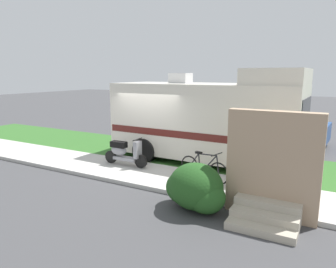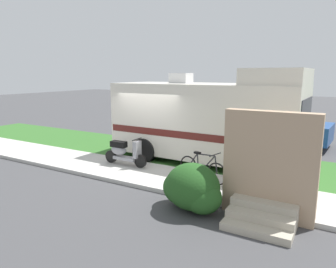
{
  "view_description": "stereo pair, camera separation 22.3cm",
  "coord_description": "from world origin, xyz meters",
  "px_view_note": "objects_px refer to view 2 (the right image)",
  "views": [
    {
      "loc": [
        5.83,
        -9.05,
        3.18
      ],
      "look_at": [
        0.68,
        0.3,
        1.1
      ],
      "focal_mm": 33.2,
      "sensor_mm": 36.0,
      "label": 1
    },
    {
      "loc": [
        6.03,
        -8.94,
        3.18
      ],
      "look_at": [
        0.68,
        0.3,
        1.1
      ],
      "focal_mm": 33.2,
      "sensor_mm": 36.0,
      "label": 2
    }
  ],
  "objects_px": {
    "bicycle": "(202,168)",
    "pickup_truck_near": "(253,121)",
    "bottle_green": "(242,186)",
    "motorhome_rv": "(208,119)",
    "scooter": "(124,152)"
  },
  "relations": [
    {
      "from": "motorhome_rv",
      "to": "pickup_truck_near",
      "type": "relative_size",
      "value": 1.17
    },
    {
      "from": "scooter",
      "to": "bottle_green",
      "type": "bearing_deg",
      "value": -3.38
    },
    {
      "from": "scooter",
      "to": "bottle_green",
      "type": "relative_size",
      "value": 7.11
    },
    {
      "from": "scooter",
      "to": "bicycle",
      "type": "relative_size",
      "value": 1.02
    },
    {
      "from": "bottle_green",
      "to": "bicycle",
      "type": "bearing_deg",
      "value": 175.0
    },
    {
      "from": "motorhome_rv",
      "to": "pickup_truck_near",
      "type": "bearing_deg",
      "value": 84.65
    },
    {
      "from": "motorhome_rv",
      "to": "bicycle",
      "type": "xyz_separation_m",
      "value": [
        0.78,
        -2.21,
        -1.1
      ]
    },
    {
      "from": "pickup_truck_near",
      "to": "bottle_green",
      "type": "bearing_deg",
      "value": -77.11
    },
    {
      "from": "scooter",
      "to": "pickup_truck_near",
      "type": "height_order",
      "value": "pickup_truck_near"
    },
    {
      "from": "bicycle",
      "to": "pickup_truck_near",
      "type": "distance_m",
      "value": 6.74
    },
    {
      "from": "bicycle",
      "to": "scooter",
      "type": "bearing_deg",
      "value": 177.28
    },
    {
      "from": "scooter",
      "to": "bicycle",
      "type": "bearing_deg",
      "value": -2.72
    },
    {
      "from": "bicycle",
      "to": "bottle_green",
      "type": "height_order",
      "value": "bicycle"
    },
    {
      "from": "bicycle",
      "to": "pickup_truck_near",
      "type": "height_order",
      "value": "pickup_truck_near"
    },
    {
      "from": "bicycle",
      "to": "pickup_truck_near",
      "type": "relative_size",
      "value": 0.29
    }
  ]
}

